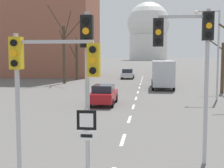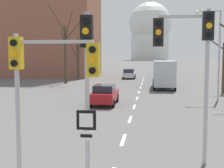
{
  "view_description": "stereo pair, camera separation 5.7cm",
  "coord_description": "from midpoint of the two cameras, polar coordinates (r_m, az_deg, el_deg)",
  "views": [
    {
      "loc": [
        1.15,
        -5.79,
        3.82
      ],
      "look_at": [
        -0.14,
        4.94,
        2.8
      ],
      "focal_mm": 50.0,
      "sensor_mm": 36.0,
      "label": 1
    },
    {
      "loc": [
        1.21,
        -5.78,
        3.82
      ],
      "look_at": [
        -0.14,
        4.94,
        2.8
      ],
      "focal_mm": 50.0,
      "sensor_mm": 36.0,
      "label": 2
    }
  ],
  "objects": [
    {
      "name": "lane_stripe_1",
      "position": [
        14.27,
        2.21,
        -10.13
      ],
      "size": [
        0.16,
        2.0,
        0.01
      ],
      "primitive_type": "cube",
      "color": "silver",
      "rests_on": "ground_plane"
    },
    {
      "name": "lane_stripe_3",
      "position": [
        23.05,
        4.15,
        -4.16
      ],
      "size": [
        0.16,
        2.0,
        0.01
      ],
      "primitive_type": "cube",
      "color": "silver",
      "rests_on": "ground_plane"
    },
    {
      "name": "lane_stripe_10",
      "position": [
        54.35,
        5.92,
        1.32
      ],
      "size": [
        0.16,
        2.0,
        0.01
      ],
      "primitive_type": "cube",
      "color": "silver",
      "rests_on": "ground_plane"
    },
    {
      "name": "sedan_far_left",
      "position": [
        23.88,
        -1.28,
        -1.91
      ],
      "size": [
        1.81,
        4.29,
        1.54
      ],
      "color": "maroon",
      "rests_on": "ground_plane"
    },
    {
      "name": "lane_stripe_5",
      "position": [
        31.95,
        5.01,
        -1.5
      ],
      "size": [
        0.16,
        2.0,
        0.01
      ],
      "primitive_type": "cube",
      "color": "silver",
      "rests_on": "ground_plane"
    },
    {
      "name": "bare_tree_left_near",
      "position": [
        47.47,
        -6.21,
        4.34
      ],
      "size": [
        1.35,
        2.87,
        6.47
      ],
      "color": "#473828",
      "rests_on": "ground_plane"
    },
    {
      "name": "bare_tree_right_near",
      "position": [
        32.82,
        19.9,
        3.36
      ],
      "size": [
        4.23,
        2.74,
        5.78
      ],
      "color": "#473828",
      "rests_on": "ground_plane"
    },
    {
      "name": "traffic_signal_centre_tall",
      "position": [
        9.48,
        -4.44,
        3.74
      ],
      "size": [
        0.36,
        0.34,
        5.09
      ],
      "color": "#B2B2B7",
      "rests_on": "ground_plane"
    },
    {
      "name": "traffic_signal_near_left",
      "position": [
        9.42,
        -12.17,
        2.56
      ],
      "size": [
        2.69,
        0.34,
        4.45
      ],
      "color": "#B2B2B7",
      "rests_on": "ground_plane"
    },
    {
      "name": "bare_tree_left_far",
      "position": [
        41.64,
        -8.46,
        6.21
      ],
      "size": [
        4.57,
        2.1,
        10.07
      ],
      "color": "#473828",
      "rests_on": "ground_plane"
    },
    {
      "name": "sedan_mid_centre",
      "position": [
        47.52,
        9.14,
        1.71
      ],
      "size": [
        1.86,
        4.11,
        1.61
      ],
      "color": "black",
      "rests_on": "ground_plane"
    },
    {
      "name": "lane_stripe_8",
      "position": [
        45.38,
        5.66,
        0.53
      ],
      "size": [
        0.16,
        2.0,
        0.01
      ],
      "primitive_type": "cube",
      "color": "silver",
      "rests_on": "ground_plane"
    },
    {
      "name": "street_lamp_right",
      "position": [
        27.38,
        18.3,
        6.85
      ],
      "size": [
        2.13,
        0.36,
        7.48
      ],
      "color": "#B2B2B7",
      "rests_on": "ground_plane"
    },
    {
      "name": "route_sign_post",
      "position": [
        9.57,
        -4.53,
        -8.75
      ],
      "size": [
        0.6,
        0.08,
        2.2
      ],
      "color": "#B2B2B7",
      "rests_on": "ground_plane"
    },
    {
      "name": "apartment_block_left",
      "position": [
        59.8,
        -11.92,
        14.46
      ],
      "size": [
        18.0,
        14.0,
        26.75
      ],
      "primitive_type": "cube",
      "color": "#935642",
      "rests_on": "ground_plane"
    },
    {
      "name": "capitol_dome",
      "position": [
        223.58,
        6.95,
        9.55
      ],
      "size": [
        29.43,
        29.43,
        41.56
      ],
      "color": "silver",
      "rests_on": "ground_plane"
    },
    {
      "name": "traffic_signal_near_right",
      "position": [
        11.06,
        14.31,
        6.49
      ],
      "size": [
        2.03,
        0.34,
        5.36
      ],
      "color": "#B2B2B7",
      "rests_on": "ground_plane"
    },
    {
      "name": "lane_stripe_9",
      "position": [
        49.86,
        5.8,
        0.96
      ],
      "size": [
        0.16,
        2.0,
        0.01
      ],
      "primitive_type": "cube",
      "color": "silver",
      "rests_on": "ground_plane"
    },
    {
      "name": "lane_stripe_4",
      "position": [
        27.49,
        4.65,
        -2.62
      ],
      "size": [
        0.16,
        2.0,
        0.01
      ],
      "primitive_type": "cube",
      "color": "silver",
      "rests_on": "ground_plane"
    },
    {
      "name": "lane_stripe_7",
      "position": [
        40.9,
        5.49,
        -0.0
      ],
      "size": [
        0.16,
        2.0,
        0.01
      ],
      "primitive_type": "cube",
      "color": "silver",
      "rests_on": "ground_plane"
    },
    {
      "name": "lane_stripe_2",
      "position": [
        18.63,
        3.42,
        -6.45
      ],
      "size": [
        0.16,
        2.0,
        0.01
      ],
      "primitive_type": "cube",
      "color": "silver",
      "rests_on": "ground_plane"
    },
    {
      "name": "delivery_truck",
      "position": [
        35.72,
        9.51,
        1.9
      ],
      "size": [
        2.44,
        7.2,
        3.14
      ],
      "color": "#333842",
      "rests_on": "ground_plane"
    },
    {
      "name": "lane_stripe_6",
      "position": [
        36.42,
        5.28,
        -0.66
      ],
      "size": [
        0.16,
        2.0,
        0.01
      ],
      "primitive_type": "cube",
      "color": "silver",
      "rests_on": "ground_plane"
    },
    {
      "name": "sedan_near_right",
      "position": [
        49.78,
        3.16,
        1.9
      ],
      "size": [
        1.97,
        4.06,
        1.57
      ],
      "color": "#B7B7BC",
      "rests_on": "ground_plane"
    },
    {
      "name": "sedan_near_left",
      "position": [
        70.22,
        8.87,
        2.84
      ],
      "size": [
        1.72,
        4.58,
        1.55
      ],
      "color": "slate",
      "rests_on": "ground_plane"
    }
  ]
}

